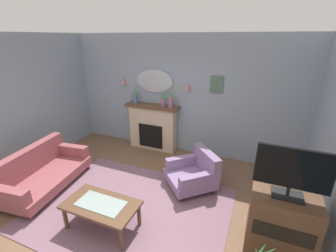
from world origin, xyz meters
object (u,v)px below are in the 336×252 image
object	(u,v)px
mantel_vase_left	(163,99)
wall_sconce_right	(187,87)
wall_mirror	(154,81)
framed_picture	(217,84)
mantel_vase_centre	(135,95)
coffee_table	(101,207)
floral_couch	(41,172)
tv_flatscreen	(293,172)
fireplace	(153,127)
tv_cabinet	(280,223)
wall_sconce_left	(123,81)
mantel_vase_right	(171,99)
armchair_beside_couch	(195,172)

from	to	relation	value
mantel_vase_left	wall_sconce_right	world-z (taller)	wall_sconce_right
wall_mirror	framed_picture	size ratio (longest dim) A/B	2.67
mantel_vase_centre	wall_mirror	bearing A→B (deg)	20.70
mantel_vase_left	coffee_table	distance (m)	2.85
floral_couch	tv_flatscreen	world-z (taller)	tv_flatscreen
wall_sconce_right	fireplace	bearing A→B (deg)	-173.84
framed_picture	tv_cabinet	world-z (taller)	framed_picture
mantel_vase_left	wall_mirror	world-z (taller)	wall_mirror
mantel_vase_centre	tv_flatscreen	size ratio (longest dim) A/B	0.48
mantel_vase_left	wall_sconce_left	distance (m)	1.20
wall_sconce_left	mantel_vase_right	bearing A→B (deg)	-5.08
framed_picture	wall_sconce_right	bearing A→B (deg)	-174.73
mantel_vase_right	coffee_table	xyz separation A→B (m)	(-0.02, -2.67, -0.97)
wall_mirror	armchair_beside_couch	world-z (taller)	wall_mirror
tv_cabinet	floral_couch	bearing A→B (deg)	-177.35
wall_mirror	armchair_beside_couch	bearing A→B (deg)	-42.05
mantel_vase_left	floral_couch	xyz separation A→B (m)	(-1.54, -2.28, -1.03)
mantel_vase_centre	tv_flatscreen	xyz separation A→B (m)	(3.34, -2.11, -0.12)
mantel_vase_centre	armchair_beside_couch	world-z (taller)	mantel_vase_centre
mantel_vase_left	framed_picture	world-z (taller)	framed_picture
mantel_vase_centre	tv_flatscreen	distance (m)	3.95
mantel_vase_left	wall_sconce_right	xyz separation A→B (m)	(0.55, 0.12, 0.31)
mantel_vase_centre	framed_picture	xyz separation A→B (m)	(1.95, 0.18, 0.39)
wall_mirror	tv_cabinet	bearing A→B (deg)	-38.04
wall_mirror	floral_couch	size ratio (longest dim) A/B	0.53
fireplace	framed_picture	bearing A→B (deg)	5.77
wall_mirror	coffee_table	xyz separation A→B (m)	(0.48, -2.84, -1.33)
fireplace	coffee_table	size ratio (longest dim) A/B	1.24
mantel_vase_left	wall_mirror	xyz separation A→B (m)	(-0.30, 0.17, 0.36)
coffee_table	tv_cabinet	bearing A→B (deg)	13.61
mantel_vase_right	tv_cabinet	world-z (taller)	mantel_vase_right
wall_sconce_left	mantel_vase_centre	bearing A→B (deg)	-16.70
mantel_vase_right	coffee_table	size ratio (longest dim) A/B	0.37
floral_couch	wall_mirror	bearing A→B (deg)	63.20
fireplace	tv_flatscreen	bearing A→B (deg)	-36.52
armchair_beside_couch	floral_couch	bearing A→B (deg)	-157.16
coffee_table	armchair_beside_couch	bearing A→B (deg)	57.33
mantel_vase_right	wall_sconce_left	size ratio (longest dim) A/B	2.91
fireplace	wall_mirror	size ratio (longest dim) A/B	1.42
armchair_beside_couch	tv_flatscreen	world-z (taller)	tv_flatscreen
mantel_vase_right	floral_couch	size ratio (longest dim) A/B	0.23
wall_mirror	armchair_beside_couch	size ratio (longest dim) A/B	0.84
mantel_vase_right	framed_picture	distance (m)	1.09
framed_picture	fireplace	bearing A→B (deg)	-174.23
armchair_beside_couch	tv_cabinet	size ratio (longest dim) A/B	1.27
tv_cabinet	mantel_vase_centre	bearing A→B (deg)	147.95
mantel_vase_left	coffee_table	size ratio (longest dim) A/B	0.32
wall_sconce_right	coffee_table	size ratio (longest dim) A/B	0.13
wall_sconce_left	wall_sconce_right	world-z (taller)	same
armchair_beside_couch	tv_cabinet	bearing A→B (deg)	-33.44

